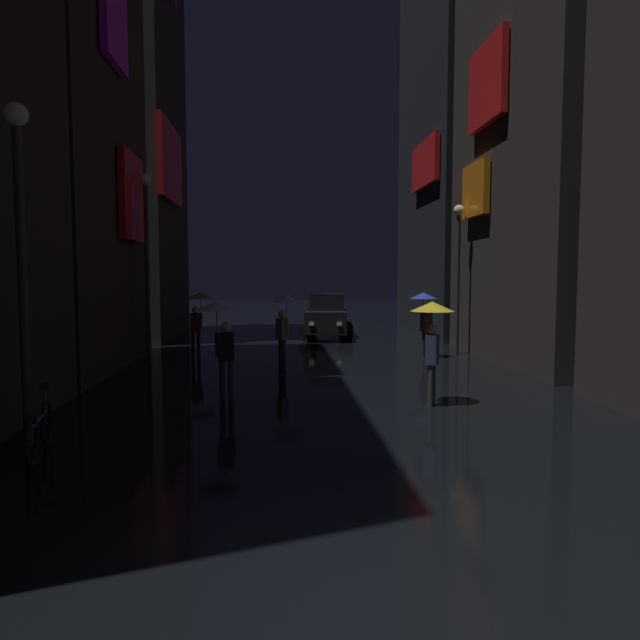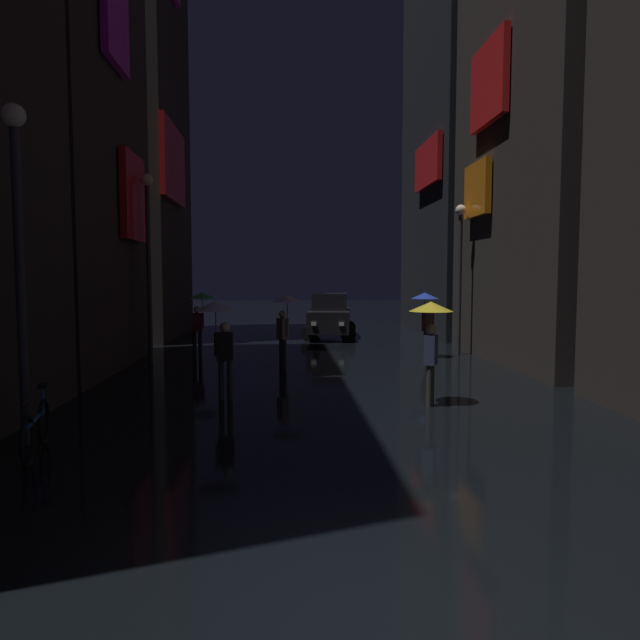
{
  "view_description": "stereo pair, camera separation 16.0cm",
  "coord_description": "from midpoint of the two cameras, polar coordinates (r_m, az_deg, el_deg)",
  "views": [
    {
      "loc": [
        -1.14,
        -4.0,
        2.62
      ],
      "look_at": [
        0.0,
        10.49,
        1.52
      ],
      "focal_mm": 32.0,
      "sensor_mm": 36.0,
      "label": 1
    },
    {
      "loc": [
        -0.98,
        -4.01,
        2.62
      ],
      "look_at": [
        0.0,
        10.49,
        1.52
      ],
      "focal_mm": 32.0,
      "sensor_mm": 36.0,
      "label": 2
    }
  ],
  "objects": [
    {
      "name": "building_left_mid",
      "position": [
        18.97,
        -26.47,
        24.23
      ],
      "size": [
        4.25,
        7.16,
        18.43
      ],
      "color": "#2D2826",
      "rests_on": "ground"
    },
    {
      "name": "streetlamp_left_near",
      "position": [
        9.92,
        -28.18,
        7.71
      ],
      "size": [
        0.36,
        0.36,
        5.24
      ],
      "color": "#2D2D33",
      "rests_on": "ground"
    },
    {
      "name": "pedestrian_foreground_left_yellow",
      "position": [
        11.86,
        10.79,
        -0.37
      ],
      "size": [
        0.9,
        0.9,
        2.12
      ],
      "color": "#38332D",
      "rests_on": "ground"
    },
    {
      "name": "pedestrian_near_crossing_green",
      "position": [
        18.94,
        -12.25,
        1.34
      ],
      "size": [
        0.9,
        0.9,
        2.12
      ],
      "color": "black",
      "rests_on": "ground"
    },
    {
      "name": "streetlamp_right_far",
      "position": [
        19.78,
        13.41,
        5.83
      ],
      "size": [
        0.36,
        0.36,
        5.03
      ],
      "color": "#2D2D33",
      "rests_on": "ground"
    },
    {
      "name": "pedestrian_far_right_clear",
      "position": [
        12.18,
        -10.36,
        -0.24
      ],
      "size": [
        0.9,
        0.9,
        2.12
      ],
      "color": "#2D2D38",
      "rests_on": "ground"
    },
    {
      "name": "bicycle_parked_at_storefront",
      "position": [
        9.49,
        -26.68,
        -9.76
      ],
      "size": [
        0.42,
        1.8,
        0.96
      ],
      "color": "black",
      "rests_on": "ground"
    },
    {
      "name": "car_distant",
      "position": [
        24.55,
        0.55,
        0.37
      ],
      "size": [
        2.6,
        4.31,
        1.92
      ],
      "color": "black",
      "rests_on": "ground"
    },
    {
      "name": "building_right_mid",
      "position": [
        19.98,
        22.63,
        20.86
      ],
      "size": [
        4.25,
        8.2,
        16.83
      ],
      "color": "#2D2826",
      "rests_on": "ground"
    },
    {
      "name": "pedestrian_midstreet_centre_blue",
      "position": [
        18.84,
        10.15,
        1.36
      ],
      "size": [
        0.9,
        0.9,
        2.12
      ],
      "color": "black",
      "rests_on": "ground"
    },
    {
      "name": "building_right_far",
      "position": [
        29.1,
        13.89,
        22.22
      ],
      "size": [
        4.25,
        8.64,
        23.25
      ],
      "color": "black",
      "rests_on": "ground"
    },
    {
      "name": "ground_plane",
      "position": [
        4.9,
        9.88,
        -28.12
      ],
      "size": [
        120.0,
        120.0,
        0.0
      ],
      "primitive_type": "plane",
      "color": "black"
    },
    {
      "name": "pedestrian_foreground_right_clear",
      "position": [
        16.15,
        -3.78,
        0.93
      ],
      "size": [
        0.9,
        0.9,
        2.12
      ],
      "color": "#2D2D38",
      "rests_on": "ground"
    },
    {
      "name": "building_left_far",
      "position": [
        27.62,
        -19.04,
        20.91
      ],
      "size": [
        4.25,
        7.58,
        21.21
      ],
      "color": "#2D2826",
      "rests_on": "ground"
    },
    {
      "name": "streetlamp_left_far",
      "position": [
        18.13,
        -17.18,
        7.1
      ],
      "size": [
        0.36,
        0.36,
        5.72
      ],
      "color": "#2D2D33",
      "rests_on": "ground"
    }
  ]
}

